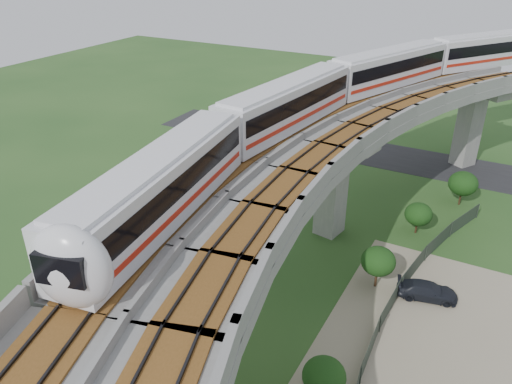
# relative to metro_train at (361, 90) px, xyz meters

# --- Properties ---
(ground) EXTENTS (160.00, 160.00, 0.00)m
(ground) POSITION_rel_metro_train_xyz_m (-1.81, -13.11, -12.31)
(ground) COLOR #264D1F
(ground) RESTS_ON ground
(asphalt_road) EXTENTS (60.00, 8.00, 0.03)m
(asphalt_road) POSITION_rel_metro_train_xyz_m (-1.81, 16.89, -12.29)
(asphalt_road) COLOR #232326
(asphalt_road) RESTS_ON ground
(viaduct) EXTENTS (19.58, 73.98, 11.40)m
(viaduct) POSITION_rel_metro_train_xyz_m (2.04, -13.11, -3.26)
(viaduct) COLOR #99968E
(viaduct) RESTS_ON ground
(metro_train) EXTENTS (18.45, 59.78, 3.64)m
(metro_train) POSITION_rel_metro_train_xyz_m (0.00, 0.00, 0.00)
(metro_train) COLOR silver
(metro_train) RESTS_ON ground
(fence) EXTENTS (3.87, 38.73, 1.50)m
(fence) POSITION_rel_metro_train_xyz_m (7.95, -13.11, -11.56)
(fence) COLOR #2D382D
(fence) RESTS_ON ground
(tree_0) EXTENTS (2.76, 2.76, 3.46)m
(tree_0) POSITION_rel_metro_train_xyz_m (8.58, 8.17, -10.02)
(tree_0) COLOR #382314
(tree_0) RESTS_ON ground
(tree_1) EXTENTS (2.39, 2.39, 2.90)m
(tree_1) POSITION_rel_metro_train_xyz_m (6.00, 0.80, -10.43)
(tree_1) COLOR #382314
(tree_1) RESTS_ON ground
(tree_2) EXTENTS (2.54, 2.54, 3.37)m
(tree_2) POSITION_rel_metro_train_xyz_m (5.03, -8.42, -10.03)
(tree_2) COLOR #382314
(tree_2) RESTS_ON ground
(tree_3) EXTENTS (2.48, 2.48, 2.73)m
(tree_3) POSITION_rel_metro_train_xyz_m (5.32, -19.86, -10.63)
(tree_3) COLOR #382314
(tree_3) RESTS_ON ground
(car_dark) EXTENTS (4.59, 2.74, 1.25)m
(car_dark) POSITION_rel_metro_train_xyz_m (8.69, -8.00, -11.65)
(car_dark) COLOR black
(car_dark) RESTS_ON dirt_lot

